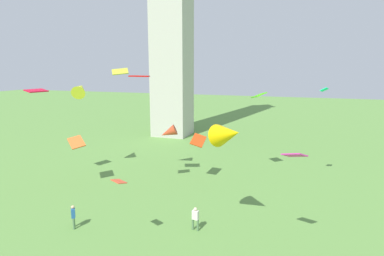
{
  "coord_description": "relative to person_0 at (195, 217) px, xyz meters",
  "views": [
    {
      "loc": [
        7.17,
        -0.92,
        10.83
      ],
      "look_at": [
        0.83,
        18.21,
        6.93
      ],
      "focal_mm": 29.64,
      "sensor_mm": 36.0,
      "label": 1
    }
  ],
  "objects": [
    {
      "name": "person_0",
      "position": [
        0.0,
        0.0,
        0.0
      ],
      "size": [
        0.5,
        0.3,
        1.64
      ],
      "rotation": [
        0.0,
        0.0,
        3.02
      ],
      "color": "#51754C",
      "rests_on": "ground_plane"
    },
    {
      "name": "person_1",
      "position": [
        -7.96,
        -2.31,
        0.0
      ],
      "size": [
        0.45,
        0.49,
        1.64
      ],
      "rotation": [
        0.0,
        0.0,
        5.37
      ],
      "color": "#51754C",
      "rests_on": "ground_plane"
    },
    {
      "name": "kite_flying_0",
      "position": [
        -14.84,
        8.17,
        7.7
      ],
      "size": [
        2.18,
        2.63,
        1.93
      ],
      "rotation": [
        0.0,
        0.0,
        3.56
      ],
      "color": "yellow"
    },
    {
      "name": "kite_flying_1",
      "position": [
        -6.97,
        12.19,
        2.95
      ],
      "size": [
        2.26,
        1.71,
        1.75
      ],
      "rotation": [
        0.0,
        0.0,
        5.01
      ],
      "color": "#C44324"
    },
    {
      "name": "kite_flying_2",
      "position": [
        2.51,
        12.07,
        7.24
      ],
      "size": [
        1.63,
        1.9,
        0.71
      ],
      "rotation": [
        0.0,
        0.0,
        2.07
      ],
      "color": "#48C611"
    },
    {
      "name": "kite_flying_3",
      "position": [
        -16.46,
        4.11,
        7.79
      ],
      "size": [
        1.7,
        2.03,
        0.27
      ],
      "rotation": [
        0.0,
        0.0,
        4.38
      ],
      "color": "red"
    },
    {
      "name": "kite_flying_4",
      "position": [
        2.05,
        0.11,
        5.82
      ],
      "size": [
        2.8,
        2.63,
        1.98
      ],
      "rotation": [
        0.0,
        0.0,
        0.92
      ],
      "color": "#E4B306"
    },
    {
      "name": "kite_flying_5",
      "position": [
        -3.71,
        -3.25,
        3.26
      ],
      "size": [
        1.05,
        0.93,
        0.18
      ],
      "rotation": [
        0.0,
        0.0,
        2.68
      ],
      "color": "#DE4628"
    },
    {
      "name": "kite_flying_6",
      "position": [
        -2.63,
        9.1,
        3.09
      ],
      "size": [
        1.19,
        1.76,
        1.08
      ],
      "rotation": [
        0.0,
        0.0,
        4.7
      ],
      "color": "#CA3E12"
    },
    {
      "name": "kite_flying_7",
      "position": [
        6.03,
        -1.21,
        5.19
      ],
      "size": [
        1.43,
        1.25,
        0.59
      ],
      "rotation": [
        0.0,
        0.0,
        2.6
      ],
      "color": "#CC2C95"
    },
    {
      "name": "kite_flying_8",
      "position": [
        -6.87,
        2.66,
        9.56
      ],
      "size": [
        1.44,
        1.26,
        0.56
      ],
      "rotation": [
        0.0,
        0.0,
        3.71
      ],
      "color": "gold"
    },
    {
      "name": "kite_flying_9",
      "position": [
        8.19,
        11.07,
        7.97
      ],
      "size": [
        0.79,
        0.94,
        0.47
      ],
      "rotation": [
        0.0,
        0.0,
        4.41
      ],
      "color": "#07F2AD"
    },
    {
      "name": "kite_flying_10",
      "position": [
        -6.61,
        5.26,
        9.14
      ],
      "size": [
        1.94,
        1.64,
        0.13
      ],
      "rotation": [
        0.0,
        0.0,
        3.49
      ],
      "color": "#C70A05"
    },
    {
      "name": "kite_flying_11",
      "position": [
        -12.91,
        4.64,
        3.15
      ],
      "size": [
        2.11,
        1.91,
        0.96
      ],
      "rotation": [
        0.0,
        0.0,
        2.51
      ],
      "color": "orange"
    }
  ]
}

